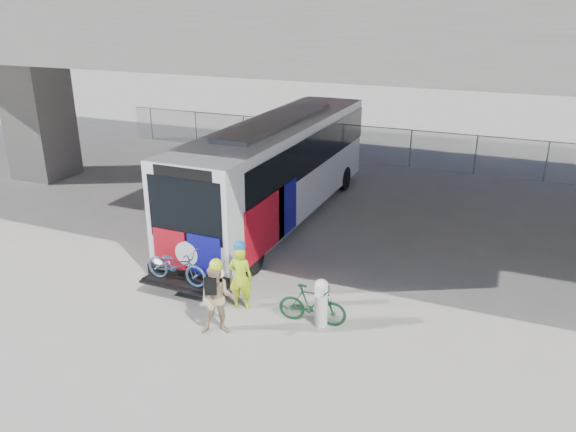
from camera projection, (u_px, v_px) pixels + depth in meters
The scene contains 9 objects.
ground at pixel (295, 261), 17.27m from camera, with size 160.00×160.00×0.00m, color #9E9991.
bus at pixel (278, 163), 20.02m from camera, with size 2.67×12.93×3.69m.
overpass at pixel (343, 33), 18.37m from camera, with size 40.00×16.00×7.95m.
chainlink_fence at pixel (391, 136), 27.06m from camera, with size 30.00×0.06×30.00m.
brick_buildings at pixel (491, 25), 56.29m from camera, with size 54.00×22.00×12.00m.
bollard at pixel (321, 301), 13.64m from camera, with size 0.33×0.33×1.25m.
cyclist_hivis at pixel (240, 276), 14.37m from camera, with size 0.70×0.54×1.88m.
cyclist_tan at pixel (218, 299), 13.22m from camera, with size 1.08×0.99×1.96m.
bike_parked at pixel (312, 305), 13.78m from camera, with size 0.48×1.71×1.03m, color #133E21.
Camera 1 is at (5.98, -14.45, 7.45)m, focal length 35.00 mm.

